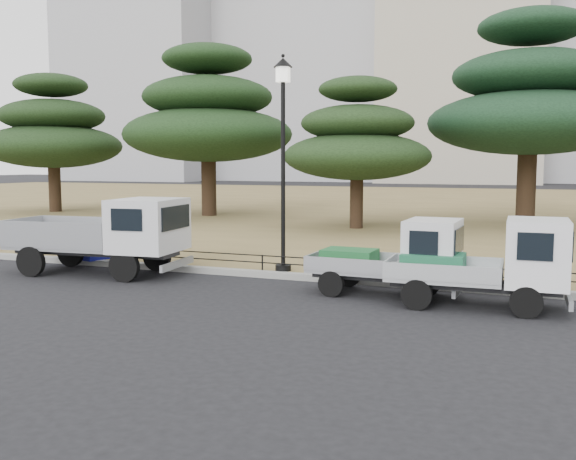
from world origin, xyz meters
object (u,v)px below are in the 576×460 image
at_px(truck_large, 106,232).
at_px(street_lamp, 283,128).
at_px(tarp_pile, 91,244).
at_px(truck_kei_front, 396,258).
at_px(truck_kei_rear, 491,263).

xyz_separation_m(truck_large, street_lamp, (4.37, 1.38, 2.64)).
relative_size(truck_large, tarp_pile, 2.66).
bearing_deg(street_lamp, truck_kei_front, -23.12).
height_order(truck_kei_rear, tarp_pile, truck_kei_rear).
distance_m(truck_kei_front, street_lamp, 4.51).
bearing_deg(street_lamp, tarp_pile, 178.81).
relative_size(truck_large, street_lamp, 0.88).
bearing_deg(tarp_pile, truck_kei_rear, -9.71).
height_order(truck_kei_front, truck_kei_rear, truck_kei_rear).
xyz_separation_m(truck_kei_rear, tarp_pile, (-11.24, 1.92, -0.35)).
xyz_separation_m(truck_large, truck_kei_front, (7.54, 0.03, -0.26)).
bearing_deg(truck_kei_front, truck_kei_rear, -10.59).
xyz_separation_m(truck_large, truck_kei_rear, (9.54, -0.42, -0.20)).
relative_size(truck_large, truck_kei_front, 1.44).
distance_m(truck_large, street_lamp, 5.29).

